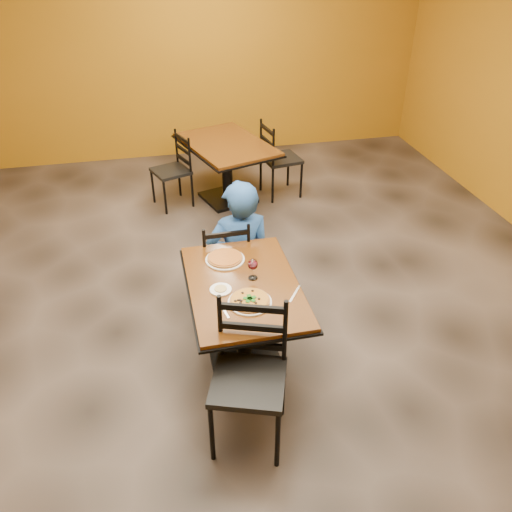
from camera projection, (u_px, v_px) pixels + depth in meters
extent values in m
cube|color=black|center=(234.00, 319.00, 4.65)|extent=(7.00, 8.00, 0.01)
cube|color=#A66A12|center=(178.00, 50.00, 7.10)|extent=(7.00, 0.01, 3.00)
cube|color=#62330F|center=(244.00, 286.00, 3.84)|extent=(0.80, 1.20, 0.03)
cube|color=black|center=(244.00, 288.00, 3.85)|extent=(0.83, 1.23, 0.02)
cylinder|color=black|center=(244.00, 323.00, 4.04)|extent=(0.12, 0.12, 0.66)
cube|color=black|center=(245.00, 356.00, 4.23)|extent=(0.55, 0.55, 0.04)
cube|color=#62330F|center=(226.00, 144.00, 6.24)|extent=(1.20, 1.47, 0.03)
cube|color=black|center=(226.00, 146.00, 6.26)|extent=(1.23, 1.51, 0.02)
cylinder|color=black|center=(227.00, 172.00, 6.44)|extent=(0.13, 0.13, 0.66)
cube|color=black|center=(228.00, 197.00, 6.63)|extent=(0.73, 0.73, 0.04)
imported|color=navy|center=(240.00, 243.00, 4.60)|extent=(0.62, 0.42, 1.20)
cylinder|color=white|center=(250.00, 302.00, 3.65)|extent=(0.31, 0.31, 0.01)
cylinder|color=maroon|center=(250.00, 300.00, 3.64)|extent=(0.28, 0.28, 0.02)
cylinder|color=white|center=(225.00, 259.00, 4.10)|extent=(0.31, 0.31, 0.01)
cylinder|color=#C58B25|center=(225.00, 258.00, 4.09)|extent=(0.28, 0.28, 0.02)
cylinder|color=white|center=(221.00, 290.00, 3.77)|extent=(0.16, 0.16, 0.01)
cylinder|color=tan|center=(221.00, 289.00, 3.76)|extent=(0.09, 0.09, 0.01)
cube|color=silver|center=(224.00, 310.00, 3.58)|extent=(0.05, 0.19, 0.00)
cube|color=silver|center=(295.00, 294.00, 3.73)|extent=(0.13, 0.18, 0.00)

